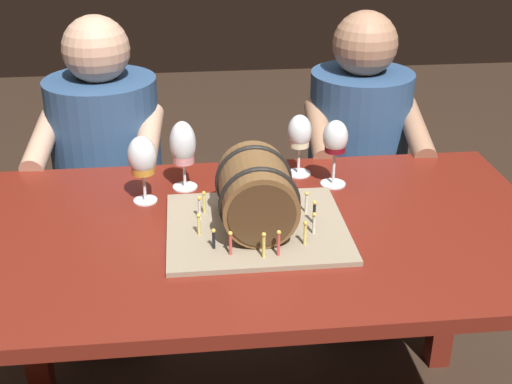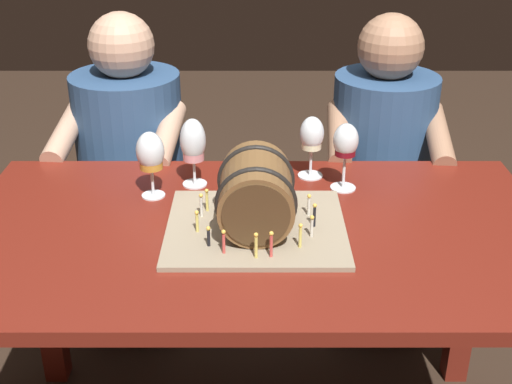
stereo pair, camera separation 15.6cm
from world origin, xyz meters
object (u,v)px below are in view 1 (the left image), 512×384
object	(u,v)px
wine_glass_red	(335,141)
person_seated_left	(111,197)
dining_table	(256,268)
barrel_cake	(256,200)
person_seated_right	(355,188)
wine_glass_white	(299,135)
wine_glass_amber	(142,159)
wine_glass_rose	(183,147)

from	to	relation	value
wine_glass_red	person_seated_left	xyz separation A→B (m)	(-0.65, 0.44, -0.35)
wine_glass_red	person_seated_left	bearing A→B (deg)	146.06
dining_table	barrel_cake	world-z (taller)	barrel_cake
person_seated_right	person_seated_left	bearing A→B (deg)	179.99
barrel_cake	person_seated_right	world-z (taller)	person_seated_right
dining_table	wine_glass_red	xyz separation A→B (m)	(0.23, 0.22, 0.24)
wine_glass_red	barrel_cake	bearing A→B (deg)	-136.05
person_seated_right	wine_glass_white	bearing A→B (deg)	-126.46
wine_glass_red	dining_table	bearing A→B (deg)	-137.11
wine_glass_amber	person_seated_left	distance (m)	0.61
wine_glass_red	wine_glass_white	world-z (taller)	wine_glass_red
barrel_cake	wine_glass_rose	distance (m)	0.30
wine_glass_rose	person_seated_right	distance (m)	0.80
dining_table	person_seated_left	bearing A→B (deg)	122.50
barrel_cake	wine_glass_amber	distance (m)	0.33
person_seated_left	wine_glass_white	bearing A→B (deg)	-32.30
wine_glass_amber	person_seated_right	size ratio (longest dim) A/B	0.16
barrel_cake	person_seated_right	xyz separation A→B (m)	(0.42, 0.67, -0.31)
dining_table	wine_glass_amber	xyz separation A→B (m)	(-0.27, 0.17, 0.23)
dining_table	wine_glass_white	size ratio (longest dim) A/B	8.22
barrel_cake	wine_glass_rose	size ratio (longest dim) A/B	2.25
barrel_cake	person_seated_left	distance (m)	0.84
wine_glass_red	wine_glass_amber	bearing A→B (deg)	-174.75
wine_glass_amber	person_seated_right	bearing A→B (deg)	35.22
barrel_cake	wine_glass_white	size ratio (longest dim) A/B	2.43
wine_glass_white	person_seated_left	size ratio (longest dim) A/B	0.15
person_seated_left	wine_glass_rose	bearing A→B (deg)	-58.78
barrel_cake	wine_glass_white	xyz separation A→B (m)	(0.15, 0.31, 0.04)
dining_table	wine_glass_rose	size ratio (longest dim) A/B	7.60
wine_glass_amber	barrel_cake	bearing A→B (deg)	-33.90
person_seated_left	barrel_cake	bearing A→B (deg)	-57.93
dining_table	wine_glass_white	bearing A→B (deg)	62.89
wine_glass_red	wine_glass_white	distance (m)	0.11
barrel_cake	person_seated_left	size ratio (longest dim) A/B	0.37
barrel_cake	wine_glass_red	size ratio (longest dim) A/B	2.30
wine_glass_amber	person_seated_right	xyz separation A→B (m)	(0.69, 0.49, -0.35)
wine_glass_amber	person_seated_right	world-z (taller)	person_seated_right
wine_glass_white	dining_table	bearing A→B (deg)	-117.11
wine_glass_amber	wine_glass_rose	xyz separation A→B (m)	(0.10, 0.07, 0.00)
wine_glass_rose	person_seated_left	world-z (taller)	person_seated_left
person_seated_left	person_seated_right	size ratio (longest dim) A/B	1.00
wine_glass_rose	person_seated_left	bearing A→B (deg)	121.22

